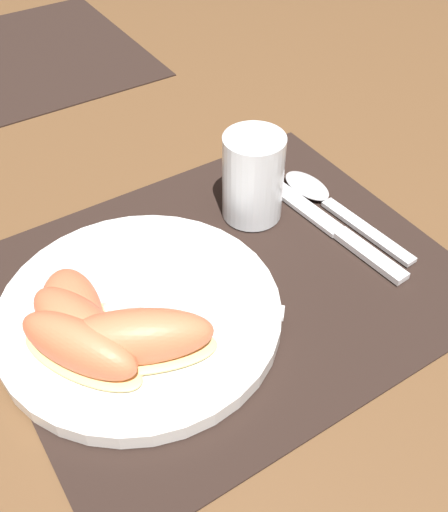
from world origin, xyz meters
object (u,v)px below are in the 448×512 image
(knife, at_px, (328,224))
(citrus_wedge_3, at_px, (134,339))
(citrus_wedge_2, at_px, (79,348))
(juice_glass, at_px, (253,182))
(spoon, at_px, (322,197))
(fork, at_px, (156,299))
(citrus_wedge_1, at_px, (81,330))
(plate, at_px, (139,313))
(citrus_wedge_0, at_px, (72,316))

(knife, distance_m, citrus_wedge_3, 0.26)
(citrus_wedge_2, xyz_separation_m, citrus_wedge_3, (0.04, -0.02, 0.00))
(juice_glass, relative_size, spoon, 0.51)
(fork, height_order, citrus_wedge_3, citrus_wedge_3)
(fork, bearing_deg, spoon, 11.09)
(citrus_wedge_3, bearing_deg, juice_glass, 30.25)
(spoon, height_order, citrus_wedge_1, citrus_wedge_1)
(fork, distance_m, citrus_wedge_3, 0.06)
(citrus_wedge_1, xyz_separation_m, citrus_wedge_3, (0.03, -0.03, 0.00))
(plate, distance_m, citrus_wedge_0, 0.06)
(spoon, xyz_separation_m, fork, (-0.23, -0.05, 0.01))
(fork, distance_m, citrus_wedge_0, 0.07)
(knife, relative_size, citrus_wedge_2, 1.82)
(citrus_wedge_2, bearing_deg, fork, 18.14)
(juice_glass, distance_m, spoon, 0.09)
(knife, bearing_deg, fork, -177.99)
(fork, height_order, citrus_wedge_2, citrus_wedge_2)
(citrus_wedge_2, relative_size, citrus_wedge_3, 0.84)
(plate, relative_size, fork, 1.56)
(juice_glass, relative_size, citrus_wedge_0, 0.78)
(citrus_wedge_0, distance_m, citrus_wedge_1, 0.02)
(juice_glass, xyz_separation_m, citrus_wedge_1, (-0.23, -0.08, -0.01))
(fork, bearing_deg, citrus_wedge_0, 171.10)
(knife, xyz_separation_m, fork, (-0.21, -0.01, 0.02))
(citrus_wedge_2, bearing_deg, knife, 6.69)
(knife, bearing_deg, juice_glass, 131.19)
(plate, relative_size, citrus_wedge_0, 2.08)
(citrus_wedge_1, bearing_deg, citrus_wedge_3, -47.08)
(plate, height_order, knife, plate)
(citrus_wedge_1, bearing_deg, juice_glass, 19.41)
(juice_glass, bearing_deg, citrus_wedge_2, -157.61)
(knife, xyz_separation_m, citrus_wedge_3, (-0.25, -0.05, 0.03))
(knife, height_order, citrus_wedge_3, citrus_wedge_3)
(knife, xyz_separation_m, citrus_wedge_1, (-0.28, -0.02, 0.03))
(spoon, distance_m, citrus_wedge_3, 0.29)
(citrus_wedge_3, bearing_deg, citrus_wedge_1, 132.92)
(citrus_wedge_3, bearing_deg, fork, 46.50)
(plate, relative_size, citrus_wedge_2, 2.14)
(juice_glass, xyz_separation_m, fork, (-0.15, -0.07, -0.02))
(spoon, relative_size, fork, 1.14)
(plate, height_order, fork, fork)
(juice_glass, xyz_separation_m, spoon, (0.08, -0.02, -0.04))
(citrus_wedge_1, bearing_deg, spoon, 10.25)
(juice_glass, bearing_deg, spoon, -17.75)
(citrus_wedge_0, xyz_separation_m, citrus_wedge_3, (0.03, -0.05, 0.01))
(citrus_wedge_0, relative_size, citrus_wedge_3, 0.86)
(juice_glass, xyz_separation_m, knife, (0.06, -0.06, -0.04))
(spoon, relative_size, citrus_wedge_3, 1.30)
(spoon, bearing_deg, citrus_wedge_0, -173.63)
(citrus_wedge_1, height_order, citrus_wedge_2, citrus_wedge_2)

